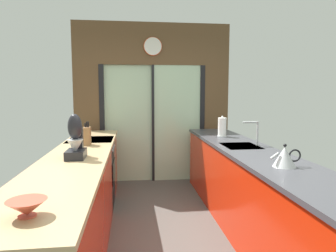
# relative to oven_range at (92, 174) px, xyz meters

# --- Properties ---
(ground_plane) EXTENTS (5.04, 7.60, 0.02)m
(ground_plane) POSITION_rel_oven_range_xyz_m (0.91, -0.65, -0.47)
(ground_plane) COLOR #4C4742
(back_wall_unit) EXTENTS (2.64, 0.12, 2.70)m
(back_wall_unit) POSITION_rel_oven_range_xyz_m (0.91, 1.15, 1.07)
(back_wall_unit) COLOR brown
(back_wall_unit) RESTS_ON ground_plane
(left_counter_run) EXTENTS (0.62, 3.80, 0.92)m
(left_counter_run) POSITION_rel_oven_range_xyz_m (-0.00, -1.12, 0.01)
(left_counter_run) COLOR red
(left_counter_run) RESTS_ON ground_plane
(right_counter_run) EXTENTS (0.62, 3.80, 0.92)m
(right_counter_run) POSITION_rel_oven_range_xyz_m (1.82, -0.95, 0.01)
(right_counter_run) COLOR red
(right_counter_run) RESTS_ON ground_plane
(sink_faucet) EXTENTS (0.19, 0.02, 0.28)m
(sink_faucet) POSITION_rel_oven_range_xyz_m (1.97, -0.70, 0.65)
(sink_faucet) COLOR #B7BABC
(sink_faucet) RESTS_ON right_counter_run
(oven_range) EXTENTS (0.60, 0.60, 0.92)m
(oven_range) POSITION_rel_oven_range_xyz_m (0.00, 0.00, 0.00)
(oven_range) COLOR black
(oven_range) RESTS_ON ground_plane
(mixing_bowl) EXTENTS (0.20, 0.20, 0.09)m
(mixing_bowl) POSITION_rel_oven_range_xyz_m (0.02, -2.52, 0.51)
(mixing_bowl) COLOR #BC4C38
(mixing_bowl) RESTS_ON left_counter_run
(knife_block) EXTENTS (0.08, 0.14, 0.28)m
(knife_block) POSITION_rel_oven_range_xyz_m (0.02, -0.44, 0.57)
(knife_block) COLOR brown
(knife_block) RESTS_ON left_counter_run
(stand_mixer) EXTENTS (0.17, 0.27, 0.42)m
(stand_mixer) POSITION_rel_oven_range_xyz_m (0.02, -1.17, 0.63)
(stand_mixer) COLOR black
(stand_mixer) RESTS_ON left_counter_run
(kettle) EXTENTS (0.27, 0.19, 0.19)m
(kettle) POSITION_rel_oven_range_xyz_m (1.80, -1.71, 0.55)
(kettle) COLOR #B7BABC
(kettle) RESTS_ON right_counter_run
(paper_towel_roll) EXTENTS (0.13, 0.13, 0.29)m
(paper_towel_roll) POSITION_rel_oven_range_xyz_m (1.80, 0.03, 0.60)
(paper_towel_roll) COLOR #B7BABC
(paper_towel_roll) RESTS_ON right_counter_run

